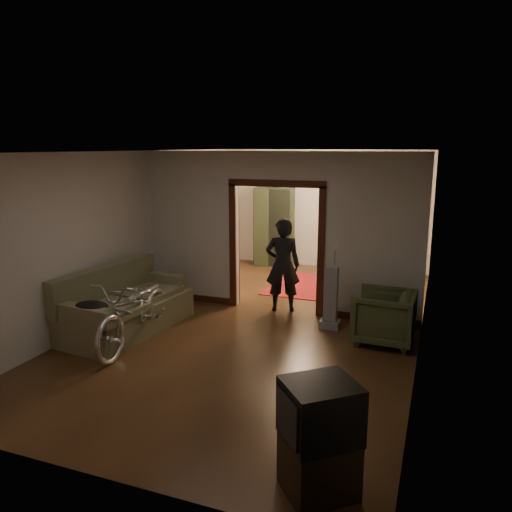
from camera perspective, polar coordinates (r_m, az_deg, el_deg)
The scene contains 24 objects.
floor at distance 8.40m, azimuth 0.72°, elevation -7.60°, with size 5.00×8.50×0.01m, color #3A2312.
ceiling at distance 7.89m, azimuth 0.78°, elevation 11.88°, with size 5.00×8.50×0.01m, color white.
wall_back at distance 12.06m, azimuth 7.64°, elevation 5.31°, with size 5.00×0.02×2.80m, color beige.
wall_left at distance 9.16m, azimuth -14.14°, elevation 2.79°, with size 0.02×8.50×2.80m, color beige.
wall_right at distance 7.57m, azimuth 18.86°, elevation 0.50°, with size 0.02×8.50×2.80m, color beige.
partition_wall at distance 8.72m, azimuth 2.42°, elevation 2.68°, with size 5.00×0.14×2.80m, color beige.
door_casing at distance 8.78m, azimuth 2.41°, elevation 0.75°, with size 1.74×0.20×2.32m, color #3A180D.
far_window at distance 11.87m, azimuth 10.92°, elevation 5.81°, with size 0.98×0.06×1.28m, color black.
chandelier at distance 10.29m, azimuth 5.56°, elevation 9.45°, with size 0.24×0.24×0.24m, color #FFE0A5.
light_switch at distance 8.42m, azimuth 9.06°, elevation 1.13°, with size 0.08×0.01×0.12m, color silver.
sofa at distance 8.15m, azimuth -14.50°, elevation -4.87°, with size 1.00×2.21×1.02m, color #636443.
rolled_paper at distance 8.33m, azimuth -12.77°, elevation -4.25°, with size 0.11×0.11×0.86m, color beige.
jacket at distance 7.38m, azimuth -18.29°, elevation -5.54°, with size 0.52×0.39×0.15m, color black.
bicycle at distance 7.52m, azimuth -13.65°, elevation -6.13°, with size 0.70×2.01×1.06m, color silver.
armchair at distance 7.70m, azimuth 14.38°, elevation -6.76°, with size 0.85×0.87×0.79m, color #414C2B.
tv_stand at distance 4.59m, azimuth 7.17°, elevation -22.57°, with size 0.56×0.51×0.51m, color black.
crt_tv at distance 4.33m, azimuth 7.36°, elevation -17.18°, with size 0.58×0.52×0.50m, color black.
vacuum at distance 8.09m, azimuth 8.54°, elevation -4.71°, with size 0.31×0.25×1.02m, color gray.
person at distance 8.78m, azimuth 3.08°, elevation -1.05°, with size 0.61×0.40×1.66m, color black.
oriental_rug at distance 10.57m, azimuth 5.81°, elevation -3.38°, with size 1.48×1.94×0.01m, color maroon.
locker at distance 12.21m, azimuth 2.15°, elevation 3.38°, with size 0.95×0.53×1.90m, color #27331E.
globe at distance 12.10m, azimuth 2.19°, elevation 8.00°, with size 0.26×0.26×0.26m, color #1E5972.
desk at distance 11.59m, azimuth 13.01°, elevation -0.50°, with size 0.93×0.52×0.69m, color black.
desk_chair at distance 11.23m, azimuth 8.42°, elevation -0.04°, with size 0.42×0.42×0.95m, color black.
Camera 1 is at (2.67, -7.42, 2.88)m, focal length 35.00 mm.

